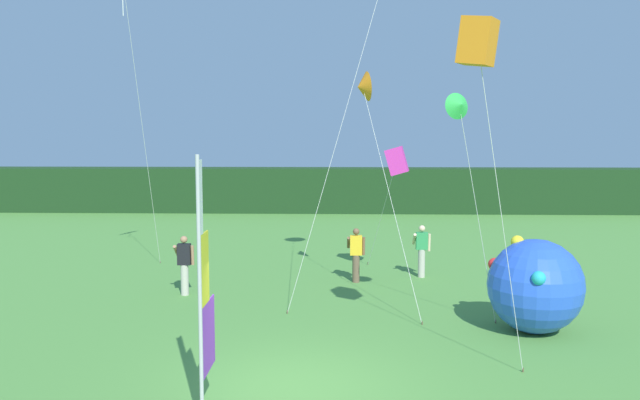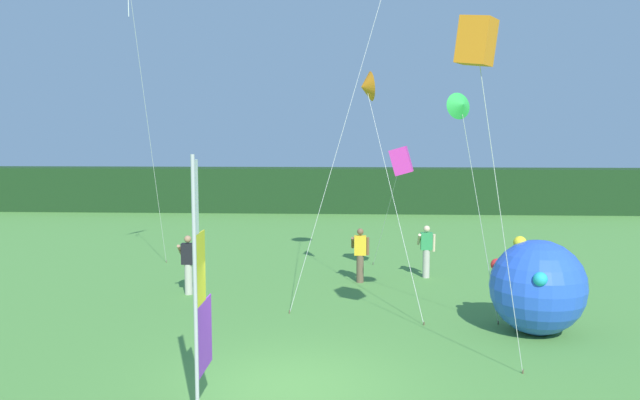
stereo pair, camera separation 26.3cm
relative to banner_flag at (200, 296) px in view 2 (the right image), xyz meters
name	(u,v)px [view 2 (the right image)]	position (x,y,z in m)	size (l,w,h in m)	color
ground_plane	(293,387)	(1.28, 1.46, -2.01)	(120.00, 120.00, 0.00)	#518E3D
distant_treeline	(336,190)	(1.28, 27.80, -0.73)	(80.00, 2.40, 2.56)	#193819
banner_flag	(200,296)	(0.00, 0.00, 0.00)	(0.06, 1.03, 4.19)	#B7B7BC
person_near_banner	(426,250)	(4.63, 10.46, -1.13)	(0.55, 0.48, 1.65)	#B7B2A3
person_mid_field	(360,254)	(2.55, 9.70, -1.12)	(0.55, 0.48, 1.66)	brown
person_far_left	(188,263)	(-2.29, 7.96, -1.11)	(0.55, 0.48, 1.68)	#B7B2A3
inflatable_balloon	(538,287)	(6.48, 4.83, -0.93)	(2.14, 2.18, 2.17)	blue
kite_orange_delta_3	(366,87)	(2.67, 8.18, 3.76)	(1.63, 3.31, 6.20)	brown
kite_green_delta_4	(461,107)	(4.66, 4.65, 3.08)	(1.48, 1.13, 5.43)	brown
kite_magenta_box_5	(401,161)	(3.76, 9.87, 1.68)	(1.15, 2.84, 4.15)	brown
kite_orange_box_6	(477,42)	(4.45, 1.90, 4.06)	(1.51, 0.84, 6.51)	brown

